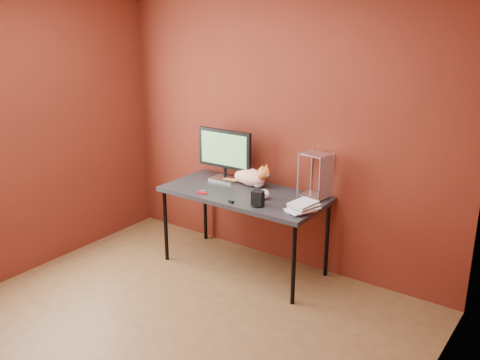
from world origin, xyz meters
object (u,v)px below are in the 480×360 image
Objects in this scene: skull_mug at (264,194)px; book_stack at (299,155)px; monitor at (225,152)px; desk at (244,197)px; cat at (251,177)px; speaker at (258,199)px.

book_stack is at bearing -9.66° from skull_mug.
monitor is at bearing 164.84° from book_stack.
desk is 2.92× the size of cat.
monitor is at bearing 134.76° from speaker.
book_stack is (0.59, -0.08, 0.51)m from desk.
monitor is 0.99m from book_stack.
monitor is 4.32× the size of speaker.
desk is at bearing 172.50° from book_stack.
book_stack reaches higher than skull_mug.
cat is at bearing 157.08° from book_stack.
book_stack is (0.30, 0.14, 0.40)m from speaker.
book_stack is (0.93, -0.25, 0.18)m from monitor.
desk is at bearing -28.88° from monitor.
monitor is 0.67m from skull_mug.
monitor reaches higher than speaker.
cat is 0.80m from book_stack.
speaker is at bearing -38.62° from cat.
speaker is 0.52m from book_stack.
speaker is (0.29, -0.22, 0.11)m from desk.
monitor reaches higher than desk.
cat is 3.87× the size of speaker.
monitor is 6.36× the size of skull_mug.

